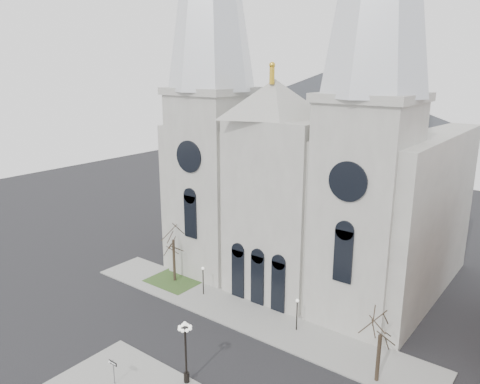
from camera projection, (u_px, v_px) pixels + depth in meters
The scene contains 10 objects.
ground at pixel (166, 366), 39.79m from camera, with size 160.00×160.00×0.00m, color black.
sidewalk_far at pixel (244, 313), 48.19m from camera, with size 40.00×6.00×0.14m, color gray.
grass_patch at pixel (175, 281), 55.43m from camera, with size 6.00×5.00×0.18m, color #314C20.
cathedral at pixel (308, 123), 52.49m from camera, with size 33.00×26.66×54.00m.
tree_left at pixel (173, 237), 54.00m from camera, with size 3.20×3.20×7.50m.
tree_right at pixel (380, 332), 36.69m from camera, with size 3.20×3.20×6.00m.
ped_lamp_left at pixel (203, 276), 51.52m from camera, with size 0.32×0.32×3.26m.
ped_lamp_right at pixel (297, 309), 44.46m from camera, with size 0.32×0.32×3.26m.
globe_lamp at pixel (185, 345), 36.71m from camera, with size 1.54×1.54×5.41m.
one_way_sign at pixel (114, 368), 37.01m from camera, with size 0.94×0.09×2.15m.
Camera 1 is at (26.09, -23.54, 24.66)m, focal length 35.00 mm.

